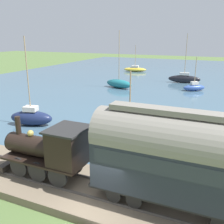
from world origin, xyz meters
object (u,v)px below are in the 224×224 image
sailboat_teal (119,83)px  sailboat_black (184,79)px  steam_locomotive (51,148)px  passenger_coach (182,157)px  sailboat_green (129,144)px  sailboat_navy (31,117)px  sailboat_yellow (135,69)px  sailboat_blue (194,87)px

sailboat_teal → sailboat_black: bearing=-28.9°
steam_locomotive → sailboat_teal: size_ratio=0.60×
passenger_coach → sailboat_green: sailboat_green is taller
steam_locomotive → sailboat_navy: 11.13m
sailboat_green → sailboat_yellow: sailboat_yellow is taller
steam_locomotive → sailboat_blue: (29.96, -3.70, -1.67)m
sailboat_teal → sailboat_yellow: (19.57, 4.14, -0.17)m
sailboat_green → sailboat_navy: 10.44m
steam_locomotive → sailboat_yellow: size_ratio=0.89×
sailboat_yellow → steam_locomotive: bearing=-175.2°
steam_locomotive → sailboat_black: 36.39m
sailboat_teal → sailboat_navy: sailboat_teal is taller
sailboat_blue → sailboat_black: bearing=-10.5°
steam_locomotive → passenger_coach: passenger_coach is taller
sailboat_blue → sailboat_teal: bearing=70.6°
sailboat_green → steam_locomotive: bearing=126.7°
sailboat_green → sailboat_yellow: bearing=-13.5°
passenger_coach → sailboat_blue: 30.23m
passenger_coach → sailboat_green: (5.94, 4.56, -2.54)m
passenger_coach → sailboat_navy: 16.85m
sailboat_yellow → sailboat_blue: (-17.05, -15.34, 0.02)m
sailboat_black → sailboat_navy: sailboat_black is taller
steam_locomotive → sailboat_teal: (27.44, 7.50, -1.53)m
sailboat_yellow → sailboat_blue: sailboat_yellow is taller
steam_locomotive → sailboat_teal: sailboat_teal is taller
sailboat_black → sailboat_yellow: bearing=43.7°
sailboat_navy → sailboat_blue: bearing=-42.7°
sailboat_green → sailboat_teal: sailboat_teal is taller
passenger_coach → sailboat_yellow: size_ratio=1.37×
steam_locomotive → sailboat_teal: 28.49m
sailboat_black → sailboat_yellow: sailboat_black is taller
sailboat_black → sailboat_yellow: size_ratio=1.41×
sailboat_yellow → sailboat_teal: bearing=-177.2°
sailboat_green → passenger_coach: bearing=-174.7°
passenger_coach → sailboat_green: 7.91m
steam_locomotive → sailboat_yellow: sailboat_yellow is taller
sailboat_green → sailboat_blue: (24.02, -1.42, 0.00)m
steam_locomotive → sailboat_yellow: (47.01, 11.64, -1.70)m
sailboat_navy → sailboat_yellow: 39.60m
steam_locomotive → passenger_coach: size_ratio=0.65×
steam_locomotive → sailboat_black: sailboat_black is taller
sailboat_green → sailboat_black: (30.40, 1.11, 0.20)m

